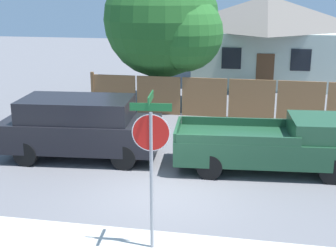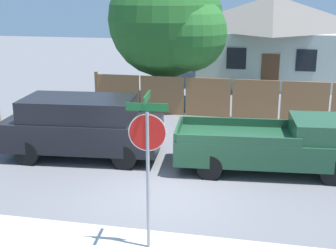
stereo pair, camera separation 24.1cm
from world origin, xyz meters
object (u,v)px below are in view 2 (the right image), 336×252
(red_suv, at_px, (82,125))
(stop_sign, at_px, (148,147))
(house, at_px, (271,37))
(oak_tree, at_px, (170,22))
(orange_pickup, at_px, (277,145))

(red_suv, xyz_separation_m, stop_sign, (3.35, -4.87, 1.13))
(stop_sign, bearing_deg, house, 77.50)
(house, height_order, red_suv, house)
(house, distance_m, oak_tree, 8.56)
(red_suv, bearing_deg, house, 63.98)
(house, xyz_separation_m, oak_tree, (-4.46, -7.21, 1.21))
(red_suv, distance_m, orange_pickup, 5.95)
(house, height_order, oak_tree, oak_tree)
(oak_tree, bearing_deg, house, 58.27)
(orange_pickup, distance_m, stop_sign, 5.70)
(house, distance_m, orange_pickup, 14.81)
(oak_tree, relative_size, red_suv, 1.29)
(red_suv, height_order, orange_pickup, red_suv)
(red_suv, bearing_deg, stop_sign, -60.23)
(red_suv, xyz_separation_m, orange_pickup, (5.94, 0.02, -0.23))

